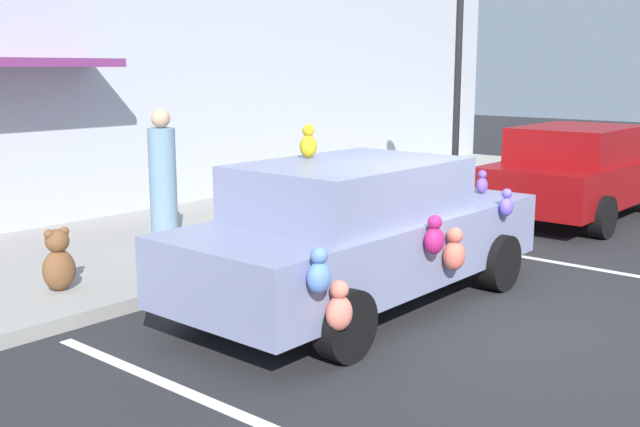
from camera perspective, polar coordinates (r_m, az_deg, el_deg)
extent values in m
plane|color=#262628|center=(7.67, 13.11, -8.16)|extent=(60.00, 60.00, 0.00)
cube|color=gray|center=(10.78, -11.09, -2.11)|extent=(24.00, 4.00, 0.15)
cube|color=#B2B7C1|center=(12.30, -18.06, 13.81)|extent=(24.00, 0.30, 6.40)
cube|color=silver|center=(10.41, 15.13, -3.17)|extent=(0.12, 3.60, 0.01)
cube|color=silver|center=(6.04, -9.69, -13.33)|extent=(0.12, 3.60, 0.01)
cube|color=#7C83A6|center=(7.97, 3.28, -2.34)|extent=(4.48, 1.76, 0.68)
cube|color=#7C83A6|center=(7.67, 2.31, 1.87)|extent=(2.33, 1.55, 0.56)
cylinder|color=black|center=(9.64, 4.13, -1.99)|extent=(0.64, 0.22, 0.64)
cylinder|color=black|center=(8.74, 13.44, -3.62)|extent=(0.64, 0.22, 0.64)
cylinder|color=black|center=(7.65, -8.43, -5.51)|extent=(0.64, 0.22, 0.64)
cylinder|color=black|center=(6.49, 1.94, -8.44)|extent=(0.64, 0.22, 0.64)
ellipsoid|color=#E97864|center=(6.21, 1.46, -7.55)|extent=(0.25, 0.20, 0.29)
sphere|color=#E97864|center=(6.15, 1.47, -5.77)|extent=(0.16, 0.16, 0.16)
ellipsoid|color=#5B85D1|center=(5.94, -0.07, -4.87)|extent=(0.22, 0.18, 0.26)
sphere|color=#5B85D1|center=(5.89, -0.07, -3.20)|extent=(0.14, 0.14, 0.14)
ellipsoid|color=#E16652|center=(7.60, 10.12, -3.15)|extent=(0.25, 0.21, 0.30)
sphere|color=#E16652|center=(7.55, 10.17, -1.64)|extent=(0.16, 0.16, 0.16)
ellipsoid|color=#6952EC|center=(8.53, 13.92, 0.51)|extent=(0.18, 0.15, 0.21)
sphere|color=#6952EC|center=(8.50, 13.96, 1.47)|extent=(0.11, 0.11, 0.11)
ellipsoid|color=#B81D64|center=(7.26, 8.65, -2.05)|extent=(0.22, 0.18, 0.26)
sphere|color=#B81D64|center=(7.22, 8.69, -0.65)|extent=(0.14, 0.14, 0.14)
ellipsoid|color=#64449B|center=(9.31, 12.15, 2.10)|extent=(0.17, 0.14, 0.20)
sphere|color=#64449B|center=(9.29, 12.18, 2.92)|extent=(0.11, 0.11, 0.11)
ellipsoid|color=#2013B6|center=(8.52, 5.53, 1.48)|extent=(0.16, 0.13, 0.19)
sphere|color=#2013B6|center=(8.50, 5.54, 2.34)|extent=(0.10, 0.10, 0.10)
ellipsoid|color=#AB11AD|center=(9.14, 9.53, 2.31)|extent=(0.24, 0.19, 0.28)
sphere|color=#AB11AD|center=(9.12, 9.57, 3.50)|extent=(0.15, 0.15, 0.15)
ellipsoid|color=gold|center=(7.90, -0.89, 5.12)|extent=(0.20, 0.17, 0.24)
sphere|color=gold|center=(7.88, -0.89, 6.31)|extent=(0.13, 0.13, 0.13)
ellipsoid|color=brown|center=(8.85, 3.28, 2.09)|extent=(0.22, 0.18, 0.26)
sphere|color=brown|center=(8.82, 3.29, 3.23)|extent=(0.14, 0.14, 0.14)
ellipsoid|color=#9F4165|center=(8.81, 4.63, 2.03)|extent=(0.22, 0.18, 0.26)
sphere|color=#9F4165|center=(8.79, 4.64, 3.17)|extent=(0.14, 0.14, 0.14)
ellipsoid|color=olive|center=(9.23, 10.03, 2.39)|extent=(0.24, 0.20, 0.29)
sphere|color=olive|center=(9.20, 10.07, 3.60)|extent=(0.15, 0.15, 0.15)
cube|color=maroon|center=(13.28, 19.04, 2.42)|extent=(4.18, 1.78, 0.68)
cube|color=maroon|center=(13.01, 18.87, 5.03)|extent=(2.17, 1.57, 0.56)
cylinder|color=black|center=(14.84, 17.65, 2.08)|extent=(0.64, 0.22, 0.64)
cylinder|color=black|center=(12.53, 12.96, 0.76)|extent=(0.64, 0.22, 0.64)
cylinder|color=black|center=(11.82, 20.60, -0.26)|extent=(0.64, 0.22, 0.64)
ellipsoid|color=brown|center=(8.45, -19.14, -4.07)|extent=(0.35, 0.30, 0.44)
sphere|color=brown|center=(8.38, -19.27, -1.98)|extent=(0.25, 0.25, 0.25)
sphere|color=brown|center=(8.32, -19.83, -1.48)|extent=(0.10, 0.10, 0.10)
sphere|color=brown|center=(8.40, -18.80, -1.30)|extent=(0.10, 0.10, 0.10)
cylinder|color=black|center=(13.41, 10.34, 8.81)|extent=(0.12, 0.12, 3.73)
cylinder|color=#6B8EA5|center=(10.11, -11.78, 1.94)|extent=(0.36, 0.36, 1.56)
sphere|color=tan|center=(10.01, -11.98, 7.06)|extent=(0.25, 0.25, 0.25)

